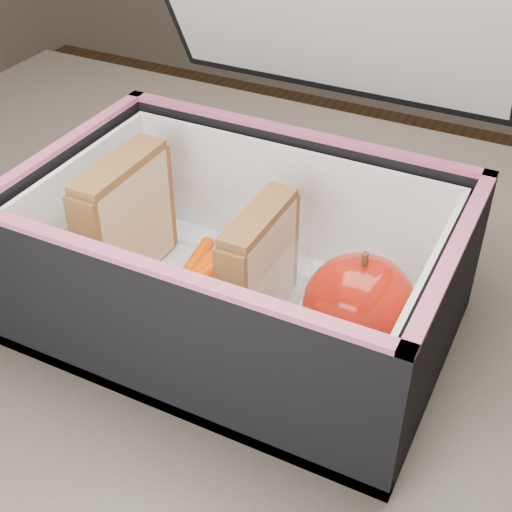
{
  "coord_description": "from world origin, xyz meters",
  "views": [
    {
      "loc": [
        0.15,
        -0.39,
        1.14
      ],
      "look_at": [
        -0.04,
        -0.0,
        0.81
      ],
      "focal_mm": 50.0,
      "sensor_mm": 36.0,
      "label": 1
    }
  ],
  "objects": [
    {
      "name": "kitchen_table",
      "position": [
        0.0,
        0.0,
        0.66
      ],
      "size": [
        1.2,
        0.8,
        0.75
      ],
      "color": "brown",
      "rests_on": "ground"
    },
    {
      "name": "lunch_bag",
      "position": [
        -0.05,
        -0.01,
        0.82
      ],
      "size": [
        0.32,
        0.32,
        0.31
      ],
      "color": "black",
      "rests_on": "kitchen_table"
    },
    {
      "name": "sandwich_left",
      "position": [
        -0.16,
        -0.01,
        0.82
      ],
      "size": [
        0.03,
        0.1,
        0.11
      ],
      "color": "tan",
      "rests_on": "plastic_tub"
    },
    {
      "name": "plastic_tub",
      "position": [
        -0.1,
        -0.01,
        0.8
      ],
      "size": [
        0.17,
        0.12,
        0.07
      ],
      "primitive_type": null,
      "color": "white",
      "rests_on": "lunch_bag"
    },
    {
      "name": "paper_napkin",
      "position": [
        0.05,
        -0.01,
        0.77
      ],
      "size": [
        0.08,
        0.08,
        0.01
      ],
      "primitive_type": "cube",
      "rotation": [
        0.0,
        0.0,
        -0.03
      ],
      "color": "white",
      "rests_on": "lunch_bag"
    },
    {
      "name": "red_apple",
      "position": [
        0.05,
        -0.02,
        0.81
      ],
      "size": [
        0.09,
        0.09,
        0.09
      ],
      "rotation": [
        0.0,
        0.0,
        0.04
      ],
      "color": "maroon",
      "rests_on": "paper_napkin"
    },
    {
      "name": "carrot_sticks",
      "position": [
        -0.09,
        -0.02,
        0.79
      ],
      "size": [
        0.06,
        0.15,
        0.03
      ],
      "color": "#F34400",
      "rests_on": "plastic_tub"
    },
    {
      "name": "sandwich_right",
      "position": [
        -0.04,
        -0.01,
        0.82
      ],
      "size": [
        0.02,
        0.09,
        0.1
      ],
      "color": "tan",
      "rests_on": "plastic_tub"
    }
  ]
}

